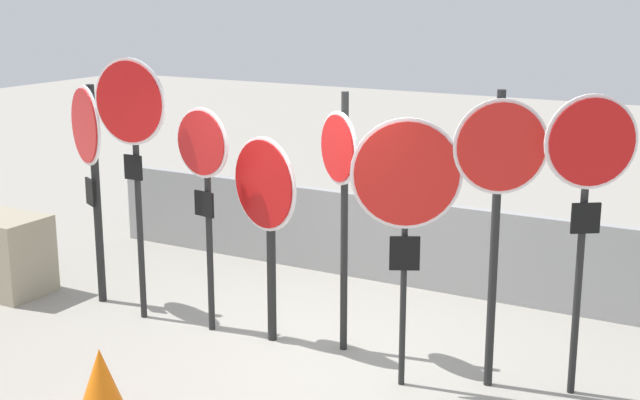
# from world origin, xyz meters

# --- Properties ---
(ground_plane) EXTENTS (40.00, 40.00, 0.00)m
(ground_plane) POSITION_xyz_m (0.00, 0.00, 0.00)
(ground_plane) COLOR gray
(fence_back) EXTENTS (7.98, 0.12, 1.02)m
(fence_back) POSITION_xyz_m (0.00, 2.20, 0.51)
(fence_back) COLOR gray
(fence_back) RESTS_ON ground
(stop_sign_0) EXTENTS (0.76, 0.42, 2.39)m
(stop_sign_0) POSITION_xyz_m (-2.61, 0.02, 1.67)
(stop_sign_0) COLOR black
(stop_sign_0) RESTS_ON ground
(stop_sign_1) EXTENTS (0.87, 0.13, 2.72)m
(stop_sign_1) POSITION_xyz_m (-1.86, -0.14, 2.03)
(stop_sign_1) COLOR black
(stop_sign_1) RESTS_ON ground
(stop_sign_2) EXTENTS (0.68, 0.17, 2.27)m
(stop_sign_2) POSITION_xyz_m (-1.04, -0.07, 1.65)
(stop_sign_2) COLOR black
(stop_sign_2) RESTS_ON ground
(stop_sign_3) EXTENTS (0.86, 0.32, 2.04)m
(stop_sign_3) POSITION_xyz_m (-0.37, -0.00, 1.41)
(stop_sign_3) COLOR black
(stop_sign_3) RESTS_ON ground
(stop_sign_4) EXTENTS (0.57, 0.40, 2.48)m
(stop_sign_4) POSITION_xyz_m (0.34, 0.15, 1.70)
(stop_sign_4) COLOR black
(stop_sign_4) RESTS_ON ground
(stop_sign_5) EXTENTS (0.84, 0.45, 2.36)m
(stop_sign_5) POSITION_xyz_m (1.19, -0.30, 1.77)
(stop_sign_5) COLOR black
(stop_sign_5) RESTS_ON ground
(stop_sign_6) EXTENTS (0.69, 0.43, 2.58)m
(stop_sign_6) POSITION_xyz_m (1.86, 0.07, 1.85)
(stop_sign_6) COLOR black
(stop_sign_6) RESTS_ON ground
(stop_sign_7) EXTENTS (0.65, 0.46, 2.58)m
(stop_sign_7) POSITION_xyz_m (2.53, 0.27, 1.93)
(stop_sign_7) COLOR black
(stop_sign_7) RESTS_ON ground
(traffic_cone_0) EXTENTS (0.47, 0.47, 0.57)m
(traffic_cone_0) POSITION_xyz_m (-0.73, -1.96, 0.28)
(traffic_cone_0) COLOR black
(traffic_cone_0) RESTS_ON ground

